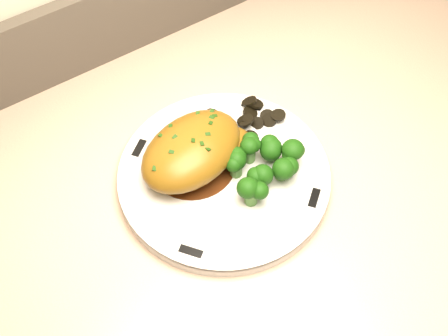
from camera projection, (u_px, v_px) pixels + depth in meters
plate at (224, 177)px, 0.71m from camera, size 0.31×0.31×0.02m
rim_accent_0 at (252, 106)px, 0.76m from camera, size 0.02×0.03×0.00m
rim_accent_1 at (139, 148)px, 0.72m from camera, size 0.03×0.02×0.00m
rim_accent_2 at (191, 251)px, 0.64m from camera, size 0.02×0.03×0.00m
rim_accent_3 at (314, 198)px, 0.68m from camera, size 0.03×0.02×0.00m
gravy_pool at (193, 164)px, 0.71m from camera, size 0.11×0.11×0.00m
chicken_breast at (196, 150)px, 0.69m from camera, size 0.16×0.13×0.06m
mushroom_pile at (243, 122)px, 0.74m from camera, size 0.09×0.07×0.02m
broccoli_florets at (263, 164)px, 0.68m from camera, size 0.10×0.08×0.04m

